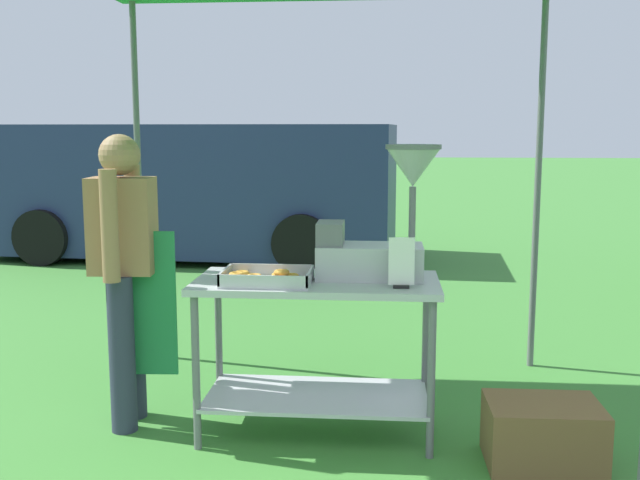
{
  "coord_description": "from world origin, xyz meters",
  "views": [
    {
      "loc": [
        0.13,
        -2.67,
        1.64
      ],
      "look_at": [
        -0.22,
        1.34,
        1.03
      ],
      "focal_mm": 41.51,
      "sensor_mm": 36.0,
      "label": 1
    }
  ],
  "objects_px": {
    "donut_cart": "(317,324)",
    "van_navy": "(194,188)",
    "donut_fryer": "(382,227)",
    "vendor": "(125,265)",
    "supply_crate": "(543,434)",
    "donut_tray": "(265,279)",
    "menu_sign": "(401,266)"
  },
  "relations": [
    {
      "from": "donut_cart",
      "to": "van_navy",
      "type": "distance_m",
      "value": 5.94
    },
    {
      "from": "donut_fryer",
      "to": "vendor",
      "type": "height_order",
      "value": "vendor"
    },
    {
      "from": "supply_crate",
      "to": "donut_fryer",
      "type": "bearing_deg",
      "value": 156.32
    },
    {
      "from": "donut_tray",
      "to": "menu_sign",
      "type": "height_order",
      "value": "menu_sign"
    },
    {
      "from": "menu_sign",
      "to": "donut_fryer",
      "type": "bearing_deg",
      "value": 113.63
    },
    {
      "from": "supply_crate",
      "to": "van_navy",
      "type": "relative_size",
      "value": 0.11
    },
    {
      "from": "supply_crate",
      "to": "van_navy",
      "type": "distance_m",
      "value": 6.72
    },
    {
      "from": "donut_tray",
      "to": "supply_crate",
      "type": "xyz_separation_m",
      "value": [
        1.4,
        -0.17,
        -0.72
      ]
    },
    {
      "from": "supply_crate",
      "to": "donut_tray",
      "type": "bearing_deg",
      "value": 173.11
    },
    {
      "from": "donut_cart",
      "to": "donut_tray",
      "type": "xyz_separation_m",
      "value": [
        -0.26,
        -0.12,
        0.27
      ]
    },
    {
      "from": "donut_tray",
      "to": "vendor",
      "type": "bearing_deg",
      "value": 169.13
    },
    {
      "from": "vendor",
      "to": "donut_fryer",
      "type": "bearing_deg",
      "value": 1.26
    },
    {
      "from": "van_navy",
      "to": "donut_fryer",
      "type": "bearing_deg",
      "value": -65.97
    },
    {
      "from": "donut_cart",
      "to": "donut_fryer",
      "type": "height_order",
      "value": "donut_fryer"
    },
    {
      "from": "donut_tray",
      "to": "van_navy",
      "type": "distance_m",
      "value": 5.96
    },
    {
      "from": "vendor",
      "to": "supply_crate",
      "type": "distance_m",
      "value": 2.34
    },
    {
      "from": "donut_fryer",
      "to": "van_navy",
      "type": "bearing_deg",
      "value": 114.03
    },
    {
      "from": "donut_cart",
      "to": "menu_sign",
      "type": "distance_m",
      "value": 0.59
    },
    {
      "from": "supply_crate",
      "to": "van_navy",
      "type": "height_order",
      "value": "van_navy"
    },
    {
      "from": "donut_fryer",
      "to": "van_navy",
      "type": "height_order",
      "value": "van_navy"
    },
    {
      "from": "donut_fryer",
      "to": "menu_sign",
      "type": "xyz_separation_m",
      "value": [
        0.1,
        -0.23,
        -0.17
      ]
    },
    {
      "from": "van_navy",
      "to": "donut_tray",
      "type": "bearing_deg",
      "value": -71.91
    },
    {
      "from": "supply_crate",
      "to": "donut_cart",
      "type": "bearing_deg",
      "value": 165.97
    },
    {
      "from": "supply_crate",
      "to": "van_navy",
      "type": "bearing_deg",
      "value": 119.1
    },
    {
      "from": "donut_tray",
      "to": "van_navy",
      "type": "bearing_deg",
      "value": 108.09
    },
    {
      "from": "menu_sign",
      "to": "vendor",
      "type": "distance_m",
      "value": 1.51
    },
    {
      "from": "donut_tray",
      "to": "supply_crate",
      "type": "height_order",
      "value": "donut_tray"
    },
    {
      "from": "vendor",
      "to": "supply_crate",
      "type": "xyz_separation_m",
      "value": [
        2.19,
        -0.32,
        -0.75
      ]
    },
    {
      "from": "donut_cart",
      "to": "supply_crate",
      "type": "height_order",
      "value": "donut_cart"
    },
    {
      "from": "vendor",
      "to": "donut_cart",
      "type": "bearing_deg",
      "value": -1.98
    },
    {
      "from": "van_navy",
      "to": "donut_cart",
      "type": "bearing_deg",
      "value": -69.21
    },
    {
      "from": "donut_tray",
      "to": "donut_fryer",
      "type": "relative_size",
      "value": 0.64
    }
  ]
}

